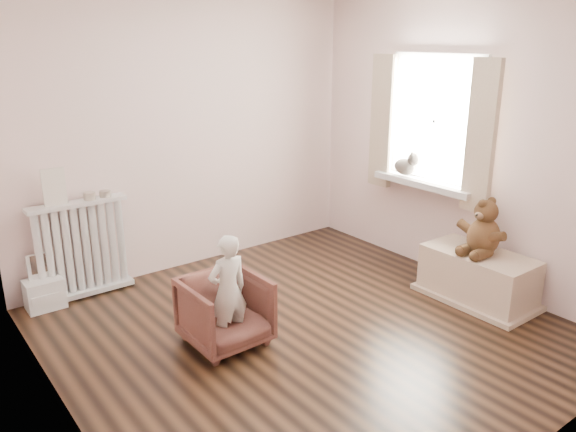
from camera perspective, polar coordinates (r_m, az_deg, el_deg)
floor at (r=4.49m, az=2.00°, el=-11.54°), size 3.60×3.60×0.01m
back_wall at (r=5.50m, az=-9.92°, el=8.10°), size 3.60×0.02×2.60m
front_wall at (r=2.92m, az=25.26°, el=-1.90°), size 3.60×0.02×2.60m
left_wall at (r=3.23m, az=-23.31°, el=0.11°), size 0.02×3.60×2.60m
right_wall at (r=5.33m, az=17.44°, el=7.25°), size 0.02×3.60×2.60m
window at (r=5.45m, az=14.76°, el=9.30°), size 0.03×0.90×1.10m
window_sill at (r=5.49m, az=13.71°, el=3.25°), size 0.22×1.10×0.06m
curtain_left at (r=5.04m, az=19.02°, el=7.58°), size 0.06×0.26×1.30m
curtain_right at (r=5.74m, az=9.52°, el=9.43°), size 0.06×0.26×1.30m
radiator at (r=5.21m, az=-20.14°, el=-3.69°), size 0.82×0.16×0.87m
paper_doll at (r=4.98m, az=-22.67°, el=2.75°), size 0.19×0.02×0.31m
tin_a at (r=5.09m, az=-19.52°, el=1.93°), size 0.10×0.10×0.06m
tin_b at (r=5.13m, az=-18.09°, el=2.15°), size 0.10×0.10×0.05m
toy_vanity at (r=5.14m, az=-23.70°, el=-5.78°), size 0.30×0.22×0.48m
armchair at (r=4.23m, az=-6.39°, el=-9.62°), size 0.57×0.58×0.53m
child at (r=4.11m, az=-6.12°, el=-7.58°), size 0.31×0.21×0.86m
toy_bench at (r=5.16m, az=18.71°, el=-6.01°), size 0.49×0.92×0.44m
teddy_bear at (r=4.99m, az=19.33°, el=-1.12°), size 0.40×0.31×0.48m
plush_cat at (r=5.60m, az=11.84°, el=5.04°), size 0.24×0.32×0.25m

